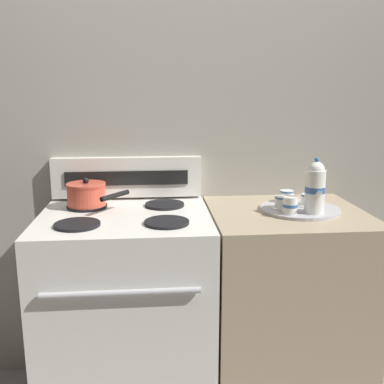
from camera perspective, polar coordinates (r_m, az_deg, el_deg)
The scene contains 11 objects.
wall_back at distance 2.28m, azimuth 0.58°, elevation 3.62°, with size 6.00×0.05×2.20m.
stove at distance 2.14m, azimuth -8.15°, elevation -14.99°, with size 0.74×0.67×0.95m.
control_panel at distance 2.23m, azimuth -8.24°, elevation 1.87°, with size 0.73×0.05×0.20m.
side_counter at distance 2.22m, azimuth 11.49°, elevation -14.10°, with size 0.69×0.64×0.93m.
saucepan at distance 2.11m, azimuth -13.17°, elevation -0.26°, with size 0.29×0.27×0.13m.
serving_tray at distance 2.08m, azimuth 13.49°, elevation -2.12°, with size 0.35×0.35×0.01m.
teapot at distance 1.98m, azimuth 15.38°, elevation 0.59°, with size 0.09×0.14×0.24m.
teacup_left at distance 2.04m, azimuth 11.34°, elevation -1.29°, with size 0.10×0.10×0.05m.
teacup_right at distance 2.17m, azimuth 11.94°, elevation -0.52°, with size 0.10×0.10×0.05m.
teacup_front at distance 2.11m, azimuth 14.54°, elevation -0.99°, with size 0.10×0.10×0.05m.
creamer_jug at distance 1.95m, azimuth 12.37°, elevation -1.66°, with size 0.07×0.07×0.07m.
Camera 1 is at (-0.22, -1.89, 1.46)m, focal length 42.00 mm.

